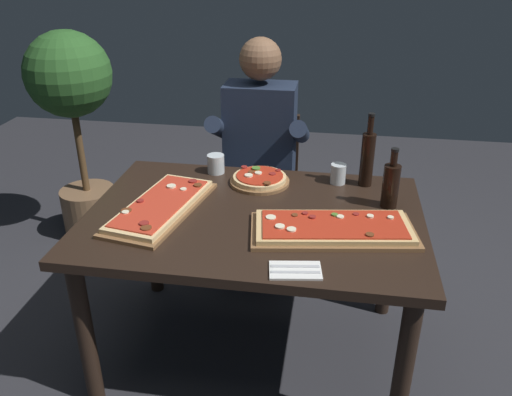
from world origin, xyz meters
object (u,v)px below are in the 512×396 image
(seated_diner, at_px, (259,149))
(dining_table, at_px, (254,234))
(pizza_round_far, at_px, (260,179))
(potted_plant_corner, at_px, (74,109))
(tumbler_far_side, at_px, (338,175))
(tumbler_near_camera, at_px, (216,164))
(wine_bottle_dark, at_px, (367,157))
(oil_bottle_amber, at_px, (391,184))
(pizza_rectangular_front, at_px, (333,229))
(diner_chair, at_px, (262,183))
(pizza_rectangular_left, at_px, (161,206))

(seated_diner, bearing_deg, dining_table, -82.68)
(dining_table, height_order, pizza_round_far, pizza_round_far)
(seated_diner, distance_m, potted_plant_corner, 1.18)
(tumbler_far_side, relative_size, potted_plant_corner, 0.07)
(pizza_round_far, distance_m, tumbler_near_camera, 0.25)
(potted_plant_corner, bearing_deg, tumbler_far_side, -19.59)
(wine_bottle_dark, height_order, oil_bottle_amber, wine_bottle_dark)
(pizza_round_far, height_order, seated_diner, seated_diner)
(tumbler_near_camera, bearing_deg, pizza_rectangular_front, -40.81)
(pizza_round_far, xyz_separation_m, oil_bottle_amber, (0.58, -0.15, 0.08))
(dining_table, height_order, pizza_rectangular_front, pizza_rectangular_front)
(wine_bottle_dark, bearing_deg, potted_plant_corner, 161.74)
(diner_chair, xyz_separation_m, potted_plant_corner, (-1.16, 0.08, 0.37))
(wine_bottle_dark, distance_m, diner_chair, 0.84)
(oil_bottle_amber, bearing_deg, potted_plant_corner, 156.83)
(dining_table, bearing_deg, seated_diner, 97.32)
(pizza_round_far, bearing_deg, pizza_rectangular_left, -137.33)
(dining_table, distance_m, pizza_round_far, 0.33)
(oil_bottle_amber, relative_size, diner_chair, 0.30)
(diner_chair, distance_m, seated_diner, 0.28)
(seated_diner, relative_size, potted_plant_corner, 1.01)
(pizza_rectangular_front, height_order, diner_chair, diner_chair)
(pizza_round_far, height_order, tumbler_near_camera, tumbler_near_camera)
(dining_table, relative_size, oil_bottle_amber, 5.28)
(oil_bottle_amber, height_order, diner_chair, oil_bottle_amber)
(dining_table, height_order, wine_bottle_dark, wine_bottle_dark)
(pizza_rectangular_front, height_order, seated_diner, seated_diner)
(potted_plant_corner, bearing_deg, seated_diner, -9.81)
(pizza_rectangular_front, distance_m, seated_diner, 0.94)
(pizza_rectangular_left, bearing_deg, tumbler_near_camera, 72.13)
(tumbler_near_camera, bearing_deg, pizza_rectangular_left, -107.87)
(pizza_rectangular_left, distance_m, pizza_round_far, 0.50)
(pizza_rectangular_left, distance_m, wine_bottle_dark, 0.95)
(dining_table, xyz_separation_m, diner_chair, (-0.09, 0.86, -0.16))
(pizza_rectangular_left, bearing_deg, diner_chair, 71.37)
(potted_plant_corner, bearing_deg, diner_chair, -3.97)
(pizza_round_far, distance_m, wine_bottle_dark, 0.51)
(pizza_round_far, relative_size, seated_diner, 0.21)
(potted_plant_corner, bearing_deg, dining_table, -36.75)
(pizza_round_far, height_order, oil_bottle_amber, oil_bottle_amber)
(diner_chair, height_order, seated_diner, seated_diner)
(pizza_round_far, xyz_separation_m, tumbler_near_camera, (-0.23, 0.09, 0.03))
(seated_diner, bearing_deg, wine_bottle_dark, -33.26)
(pizza_rectangular_left, xyz_separation_m, wine_bottle_dark, (0.86, 0.40, 0.12))
(dining_table, distance_m, wine_bottle_dark, 0.64)
(tumbler_near_camera, distance_m, potted_plant_corner, 1.14)
(dining_table, distance_m, tumbler_near_camera, 0.49)
(pizza_rectangular_front, relative_size, pizza_round_far, 2.41)
(pizza_rectangular_front, xyz_separation_m, wine_bottle_dark, (0.13, 0.48, 0.12))
(tumbler_near_camera, xyz_separation_m, diner_chair, (0.16, 0.46, -0.30))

